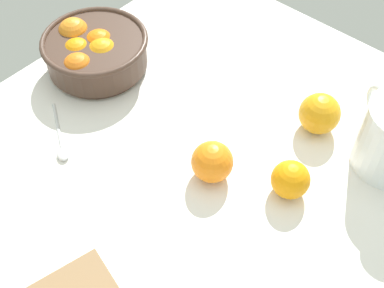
# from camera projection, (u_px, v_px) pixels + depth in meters

# --- Properties ---
(ground_plane) EXTENTS (1.11, 0.93, 0.03)m
(ground_plane) POSITION_uv_depth(u_px,v_px,m) (187.00, 186.00, 0.94)
(ground_plane) COLOR white
(fruit_bowl) EXTENTS (0.22, 0.22, 0.10)m
(fruit_bowl) POSITION_uv_depth(u_px,v_px,m) (94.00, 52.00, 1.08)
(fruit_bowl) COLOR #473328
(fruit_bowl) RESTS_ON ground_plane
(loose_orange_1) EXTENTS (0.08, 0.08, 0.08)m
(loose_orange_1) POSITION_uv_depth(u_px,v_px,m) (320.00, 114.00, 0.98)
(loose_orange_1) COLOR orange
(loose_orange_1) RESTS_ON ground_plane
(loose_orange_2) EXTENTS (0.07, 0.07, 0.07)m
(loose_orange_2) POSITION_uv_depth(u_px,v_px,m) (290.00, 180.00, 0.88)
(loose_orange_2) COLOR orange
(loose_orange_2) RESTS_ON ground_plane
(loose_orange_3) EXTENTS (0.08, 0.08, 0.08)m
(loose_orange_3) POSITION_uv_depth(u_px,v_px,m) (212.00, 162.00, 0.90)
(loose_orange_3) COLOR orange
(loose_orange_3) RESTS_ON ground_plane
(spoon) EXTENTS (0.09, 0.14, 0.01)m
(spoon) POSITION_uv_depth(u_px,v_px,m) (60.00, 141.00, 0.98)
(spoon) COLOR silver
(spoon) RESTS_ON ground_plane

